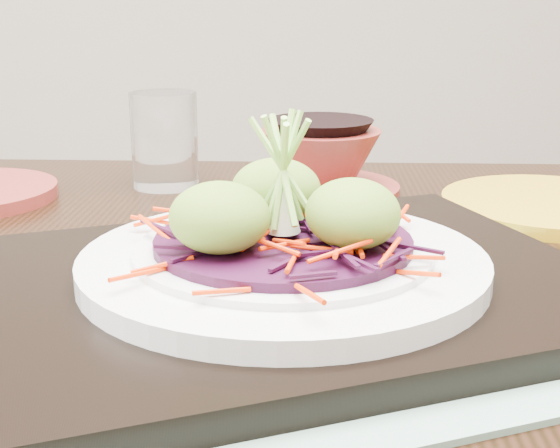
{
  "coord_description": "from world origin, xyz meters",
  "views": [
    {
      "loc": [
        -0.14,
        -0.56,
        1.0
      ],
      "look_at": [
        -0.09,
        -0.05,
        0.85
      ],
      "focal_mm": 50.0,
      "sensor_mm": 36.0,
      "label": 1
    }
  ],
  "objects": [
    {
      "name": "yellow_plate",
      "position": [
        0.2,
        0.14,
        0.81
      ],
      "size": [
        0.22,
        0.22,
        0.01
      ],
      "primitive_type": "cylinder",
      "rotation": [
        0.0,
        0.0,
        0.05
      ],
      "color": "#B88A14",
      "rests_on": "dining_table"
    },
    {
      "name": "cabbage_bed",
      "position": [
        -0.09,
        -0.07,
        0.84
      ],
      "size": [
        0.17,
        0.17,
        0.01
      ],
      "primitive_type": "cylinder",
      "color": "#370B2B",
      "rests_on": "white_plate"
    },
    {
      "name": "white_plate",
      "position": [
        -0.09,
        -0.07,
        0.83
      ],
      "size": [
        0.27,
        0.27,
        0.02
      ],
      "color": "silver",
      "rests_on": "serving_tray"
    },
    {
      "name": "scallion_garnish",
      "position": [
        -0.09,
        -0.07,
        0.89
      ],
      "size": [
        0.06,
        0.06,
        0.09
      ],
      "primitive_type": null,
      "color": "#92D053",
      "rests_on": "cabbage_bed"
    },
    {
      "name": "guacamole_scoops",
      "position": [
        -0.09,
        -0.07,
        0.87
      ],
      "size": [
        0.15,
        0.13,
        0.05
      ],
      "color": "olive",
      "rests_on": "cabbage_bed"
    },
    {
      "name": "carrot_julienne",
      "position": [
        -0.09,
        -0.07,
        0.85
      ],
      "size": [
        0.21,
        0.21,
        0.01
      ],
      "primitive_type": null,
      "color": "red",
      "rests_on": "cabbage_bed"
    },
    {
      "name": "terracotta_bowl_set",
      "position": [
        -0.02,
        0.22,
        0.83
      ],
      "size": [
        0.21,
        0.21,
        0.07
      ],
      "rotation": [
        0.0,
        0.0,
        -0.29
      ],
      "color": "maroon",
      "rests_on": "dining_table"
    },
    {
      "name": "serving_tray",
      "position": [
        -0.09,
        -0.07,
        0.81
      ],
      "size": [
        0.48,
        0.41,
        0.02
      ],
      "primitive_type": "cube",
      "rotation": [
        0.0,
        0.0,
        0.24
      ],
      "color": "black",
      "rests_on": "placemat"
    },
    {
      "name": "dining_table",
      "position": [
        -0.1,
        -0.02,
        0.69
      ],
      "size": [
        1.39,
        1.03,
        0.8
      ],
      "rotation": [
        0.0,
        0.0,
        -0.15
      ],
      "color": "black",
      "rests_on": "ground"
    },
    {
      "name": "water_glass",
      "position": [
        -0.18,
        0.28,
        0.85
      ],
      "size": [
        0.1,
        0.1,
        0.1
      ],
      "primitive_type": "cylinder",
      "rotation": [
        0.0,
        0.0,
        -0.48
      ],
      "color": "white",
      "rests_on": "dining_table"
    },
    {
      "name": "placemat",
      "position": [
        -0.09,
        -0.07,
        0.8
      ],
      "size": [
        0.56,
        0.48,
        0.0
      ],
      "primitive_type": "cube",
      "rotation": [
        0.0,
        0.0,
        0.24
      ],
      "color": "gray",
      "rests_on": "dining_table"
    }
  ]
}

